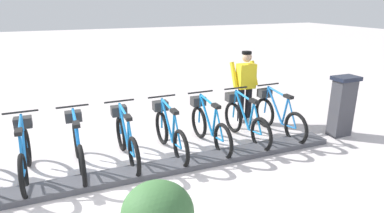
# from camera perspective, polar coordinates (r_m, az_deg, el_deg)

# --- Properties ---
(ground_plane) EXTENTS (60.00, 60.00, 0.00)m
(ground_plane) POSITION_cam_1_polar(r_m,az_deg,el_deg) (5.54, -11.93, -12.15)
(ground_plane) COLOR beige
(dock_rail_base) EXTENTS (0.44, 8.06, 0.10)m
(dock_rail_base) POSITION_cam_1_polar(r_m,az_deg,el_deg) (5.51, -11.96, -11.70)
(dock_rail_base) COLOR #47474C
(dock_rail_base) RESTS_ON ground
(payment_kiosk) EXTENTS (0.36, 0.52, 1.28)m
(payment_kiosk) POSITION_cam_1_polar(r_m,az_deg,el_deg) (7.49, 24.67, 0.20)
(payment_kiosk) COLOR #38383D
(payment_kiosk) RESTS_ON ground
(bike_docked_0) EXTENTS (1.72, 0.54, 1.02)m
(bike_docked_0) POSITION_cam_1_polar(r_m,az_deg,el_deg) (7.19, 14.62, -1.40)
(bike_docked_0) COLOR black
(bike_docked_0) RESTS_ON ground
(bike_docked_1) EXTENTS (1.72, 0.54, 1.02)m
(bike_docked_1) POSITION_cam_1_polar(r_m,az_deg,el_deg) (6.75, 9.11, -2.30)
(bike_docked_1) COLOR black
(bike_docked_1) RESTS_ON ground
(bike_docked_2) EXTENTS (1.72, 0.54, 1.02)m
(bike_docked_2) POSITION_cam_1_polar(r_m,az_deg,el_deg) (6.39, 2.90, -3.28)
(bike_docked_2) COLOR black
(bike_docked_2) RESTS_ON ground
(bike_docked_3) EXTENTS (1.72, 0.54, 1.02)m
(bike_docked_3) POSITION_cam_1_polar(r_m,az_deg,el_deg) (6.11, -3.98, -4.32)
(bike_docked_3) COLOR black
(bike_docked_3) RESTS_ON ground
(bike_docked_4) EXTENTS (1.72, 0.54, 1.02)m
(bike_docked_4) POSITION_cam_1_polar(r_m,az_deg,el_deg) (5.93, -11.43, -5.38)
(bike_docked_4) COLOR black
(bike_docked_4) RESTS_ON ground
(bike_docked_5) EXTENTS (1.72, 0.54, 1.02)m
(bike_docked_5) POSITION_cam_1_polar(r_m,az_deg,el_deg) (5.85, -19.22, -6.38)
(bike_docked_5) COLOR black
(bike_docked_5) RESTS_ON ground
(bike_docked_6) EXTENTS (1.72, 0.54, 1.02)m
(bike_docked_6) POSITION_cam_1_polar(r_m,az_deg,el_deg) (5.89, -27.10, -7.27)
(bike_docked_6) COLOR black
(bike_docked_6) RESTS_ON ground
(worker_near_rack) EXTENTS (0.48, 0.64, 1.66)m
(worker_near_rack) POSITION_cam_1_polar(r_m,az_deg,el_deg) (7.65, 9.27, 3.86)
(worker_near_rack) COLOR white
(worker_near_rack) RESTS_ON ground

